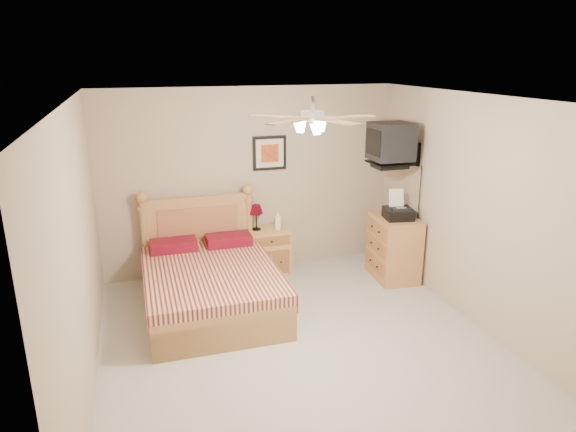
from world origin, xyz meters
The scene contains 17 objects.
floor centered at (0.00, 0.00, 0.00)m, with size 4.50×4.50×0.00m, color #A6A196.
ceiling centered at (0.00, 0.00, 2.50)m, with size 4.00×4.50×0.04m, color white.
wall_back centered at (0.00, 2.25, 1.25)m, with size 4.00×0.04×2.50m, color tan.
wall_front centered at (0.00, -2.25, 1.25)m, with size 4.00×0.04×2.50m, color tan.
wall_left centered at (-2.00, 0.00, 1.25)m, with size 0.04×4.50×2.50m, color tan.
wall_right centered at (2.00, 0.00, 1.25)m, with size 0.04×4.50×2.50m, color tan.
bed centered at (-0.75, 1.12, 0.63)m, with size 1.48×1.94×1.26m, color #A37348, non-canonical shape.
nightstand centered at (0.17, 2.00, 0.31)m, with size 0.57×0.43×0.62m, color #C58842.
table_lamp centered at (0.03, 2.04, 0.79)m, with size 0.19×0.19×0.35m, color #550110, non-canonical shape.
lotion_bottle centered at (0.30, 1.96, 0.74)m, with size 0.10×0.10×0.25m, color white.
framed_picture centered at (0.27, 2.23, 1.62)m, with size 0.46×0.04×0.46m, color black.
dresser centered at (1.73, 1.33, 0.43)m, with size 0.50×0.72×0.86m, color #A9733E.
fax_machine centered at (1.72, 1.25, 1.04)m, with size 0.34×0.37×0.37m, color black, non-canonical shape.
magazine_lower centered at (1.74, 1.60, 0.87)m, with size 0.18×0.24×0.02m, color beige.
magazine_upper centered at (1.74, 1.60, 0.89)m, with size 0.18×0.25×0.02m, color tan.
wall_tv centered at (1.75, 1.34, 1.81)m, with size 0.56×0.46×0.58m, color black, non-canonical shape.
ceiling_fan centered at (0.00, -0.20, 2.36)m, with size 1.14×1.14×0.28m, color silver, non-canonical shape.
Camera 1 is at (-1.50, -4.36, 2.86)m, focal length 32.00 mm.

